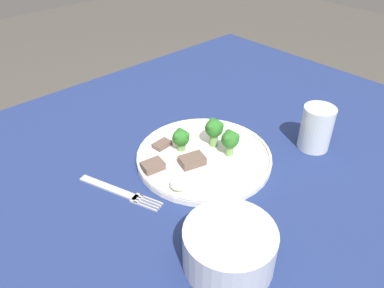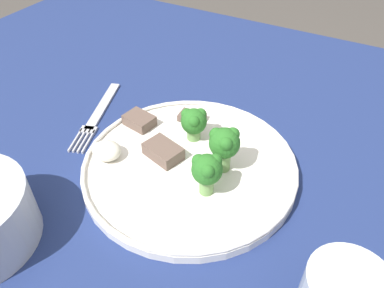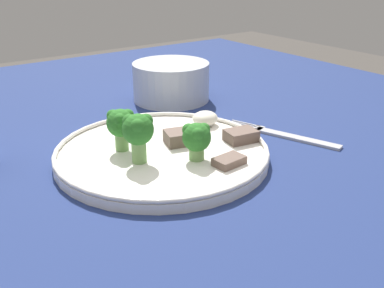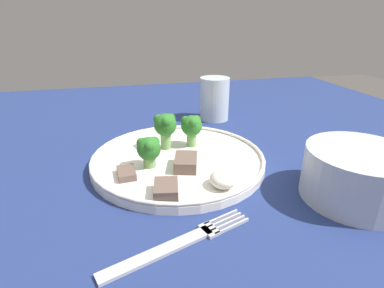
{
  "view_description": "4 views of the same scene",
  "coord_description": "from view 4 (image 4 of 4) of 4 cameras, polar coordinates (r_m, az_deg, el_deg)",
  "views": [
    {
      "loc": [
        0.44,
        0.36,
        1.21
      ],
      "look_at": [
        0.0,
        -0.11,
        0.76
      ],
      "focal_mm": 35.0,
      "sensor_mm": 36.0,
      "label": 1
    },
    {
      "loc": [
        -0.18,
        0.23,
        1.08
      ],
      "look_at": [
        -0.01,
        -0.08,
        0.78
      ],
      "focal_mm": 35.0,
      "sensor_mm": 36.0,
      "label": 2
    },
    {
      "loc": [
        -0.29,
        -0.54,
        0.98
      ],
      "look_at": [
        0.02,
        -0.11,
        0.75
      ],
      "focal_mm": 42.0,
      "sensor_mm": 36.0,
      "label": 3
    },
    {
      "loc": [
        0.43,
        -0.16,
        0.96
      ],
      "look_at": [
        0.0,
        -0.06,
        0.77
      ],
      "focal_mm": 28.0,
      "sensor_mm": 36.0,
      "label": 4
    }
  ],
  "objects": [
    {
      "name": "table",
      "position": [
        0.56,
        6.06,
        -10.68
      ],
      "size": [
        1.27,
        1.17,
        0.73
      ],
      "color": "navy",
      "rests_on": "ground_plane"
    },
    {
      "name": "dinner_plate",
      "position": [
        0.49,
        -2.64,
        -2.86
      ],
      "size": [
        0.28,
        0.28,
        0.02
      ],
      "color": "white",
      "rests_on": "table"
    },
    {
      "name": "fork",
      "position": [
        0.34,
        -2.59,
        -18.44
      ],
      "size": [
        0.08,
        0.18,
        0.0
      ],
      "color": "#B2B2B7",
      "rests_on": "table"
    },
    {
      "name": "cream_bowl",
      "position": [
        0.45,
        29.02,
        -5.38
      ],
      "size": [
        0.14,
        0.14,
        0.07
      ],
      "color": "#B7BCC6",
      "rests_on": "table"
    },
    {
      "name": "drinking_glass",
      "position": [
        0.7,
        4.27,
        8.16
      ],
      "size": [
        0.07,
        0.07,
        0.1
      ],
      "color": "silver",
      "rests_on": "table"
    },
    {
      "name": "broccoli_floret_near_rim_left",
      "position": [
        0.46,
        -8.23,
        -0.92
      ],
      "size": [
        0.04,
        0.04,
        0.05
      ],
      "color": "#709E56",
      "rests_on": "dinner_plate"
    },
    {
      "name": "broccoli_floret_center_left",
      "position": [
        0.52,
        -0.07,
        3.38
      ],
      "size": [
        0.04,
        0.04,
        0.06
      ],
      "color": "#709E56",
      "rests_on": "dinner_plate"
    },
    {
      "name": "broccoli_floret_back_left",
      "position": [
        0.51,
        -5.11,
        3.48
      ],
      "size": [
        0.04,
        0.04,
        0.06
      ],
      "color": "#709E56",
      "rests_on": "dinner_plate"
    },
    {
      "name": "meat_slice_front_slice",
      "position": [
        0.46,
        -1.2,
        -3.51
      ],
      "size": [
        0.06,
        0.05,
        0.02
      ],
      "color": "brown",
      "rests_on": "dinner_plate"
    },
    {
      "name": "meat_slice_middle_slice",
      "position": [
        0.45,
        -12.39,
        -5.43
      ],
      "size": [
        0.04,
        0.03,
        0.01
      ],
      "color": "brown",
      "rests_on": "dinner_plate"
    },
    {
      "name": "meat_slice_rear_slice",
      "position": [
        0.39,
        -4.96,
        -8.61
      ],
      "size": [
        0.05,
        0.04,
        0.02
      ],
      "color": "brown",
      "rests_on": "dinner_plate"
    },
    {
      "name": "sauce_dollop",
      "position": [
        0.41,
        5.9,
        -6.68
      ],
      "size": [
        0.04,
        0.04,
        0.02
      ],
      "color": "silver",
      "rests_on": "dinner_plate"
    }
  ]
}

